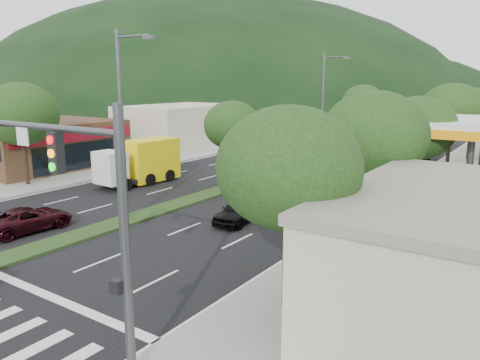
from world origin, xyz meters
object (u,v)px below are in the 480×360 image
Objects in this scene: tree_med_near at (232,125)px; car_queue_c at (314,178)px; tree_r_e at (472,109)px; streetlight_near at (124,118)px; tree_r_c at (418,128)px; car_queue_a at (239,211)px; streetlight_mid at (325,101)px; tree_r_b at (374,136)px; car_queue_e at (304,164)px; tree_r_a at (289,168)px; suv_maroon at (28,219)px; traffic_signal at (79,196)px; box_truck at (142,163)px; motorhome at (405,146)px; tree_r_d at (452,111)px; tree_med_far at (363,103)px; car_queue_d at (395,162)px; car_queue_b at (333,198)px.

car_queue_c is (4.77, 3.31, -3.77)m from tree_med_near.
tree_r_e is 34.11m from streetlight_near.
car_queue_a is at bearing -128.24° from tree_r_c.
streetlight_mid is at bearing 106.47° from car_queue_c.
tree_r_b is 1.15× the size of tree_med_near.
car_queue_e is at bearing -127.49° from tree_r_e.
tree_r_a is 1.50× the size of suv_maroon.
traffic_signal is 35.66m from streetlight_mid.
motorhome is at bearing -120.93° from box_truck.
tree_r_d reaches higher than car_queue_a.
tree_r_c is at bearing 90.00° from tree_r_a.
streetlight_near reaches higher than tree_med_far.
car_queue_e is (-10.50, -3.69, -4.59)m from tree_r_d.
tree_r_d reaches higher than box_truck.
tree_r_c is (0.00, 16.00, -0.07)m from tree_r_a.
car_queue_c is (-7.23, -8.69, -4.52)m from tree_r_d.
tree_r_d reaches higher than suv_maroon.
tree_med_near is (-12.00, -12.00, -0.75)m from tree_r_d.
box_truck is at bearing -125.08° from car_queue_d.
car_queue_a is 0.46× the size of motorhome.
tree_r_d reaches higher than tree_r_b.
car_queue_c is at bearing -111.16° from tree_r_e.
box_truck is at bearing -178.49° from car_queue_b.
traffic_signal reaches higher than car_queue_c.
streetlight_mid is 8.45m from motorhome.
car_queue_a is 0.72× the size of car_queue_b.
motorhome is (7.17, 2.10, -3.95)m from streetlight_mid.
tree_r_c is at bearing -66.43° from motorhome.
tree_med_near is 15.81m from car_queue_d.
tree_med_far is at bearing 90.33° from streetlight_near.
tree_med_far reaches higher than traffic_signal.
tree_r_c is 16.85m from streetlight_near.
motorhome is (-4.62, 5.10, -3.55)m from tree_r_d.
tree_r_a is at bearing -18.73° from streetlight_near.
tree_r_b is 1.42× the size of car_queue_d.
streetlight_near is at bearing -113.75° from car_queue_c.
tree_med_near reaches higher than suv_maroon.
tree_med_far is at bearing 93.72° from car_queue_a.
tree_med_near is 1.59× the size of car_queue_a.
streetlight_near is 1.22× the size of motorhome.
tree_r_a is at bearing -49.40° from tree_med_near.
tree_r_d is 12.04m from car_queue_e.
car_queue_d reaches higher than car_queue_e.
tree_r_b is 1.57× the size of suv_maroon.
streetlight_near is at bearing -151.45° from car_queue_a.
box_truck is (-6.57, -17.55, -4.08)m from streetlight_mid.
motorhome is (10.25, 31.02, 1.02)m from suv_maroon.
box_truck is at bearing 155.00° from car_queue_a.
car_queue_e is at bearing -121.87° from box_truck.
car_queue_e is at bearing 118.31° from car_queue_c.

